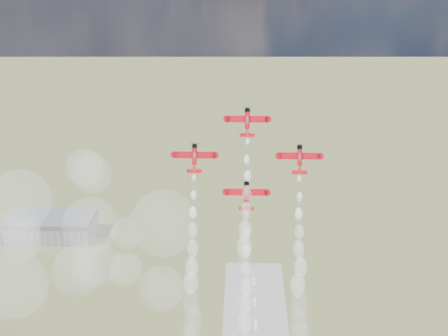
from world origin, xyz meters
The scene contains 9 objects.
hangar centered at (-120.00, 180.00, 6.50)m, with size 50.00×28.00×13.00m.
plane_lead centered at (-5.48, 3.34, 119.44)m, with size 10.88×5.18×7.33m.
plane_left centered at (-19.23, -0.52, 110.63)m, with size 10.88×5.18×7.33m.
plane_right centered at (8.27, -0.52, 110.63)m, with size 10.88×5.18×7.33m.
plane_slot centered at (-5.48, -4.38, 101.81)m, with size 10.88×5.18×7.33m.
smoke_trail_lead centered at (-5.49, -11.97, 84.35)m, with size 5.63×19.91×41.19m.
smoke_trail_left centered at (-19.30, -15.81, 75.60)m, with size 5.40×19.71×41.69m.
smoke_trail_right centered at (8.36, -15.73, 76.08)m, with size 5.60×19.28×40.53m.
drifted_smoke_cloud centered at (-59.67, 25.07, 73.85)m, with size 68.73×43.69×51.47m.
Camera 1 is at (-6.50, -155.11, 162.01)m, focal length 50.00 mm.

